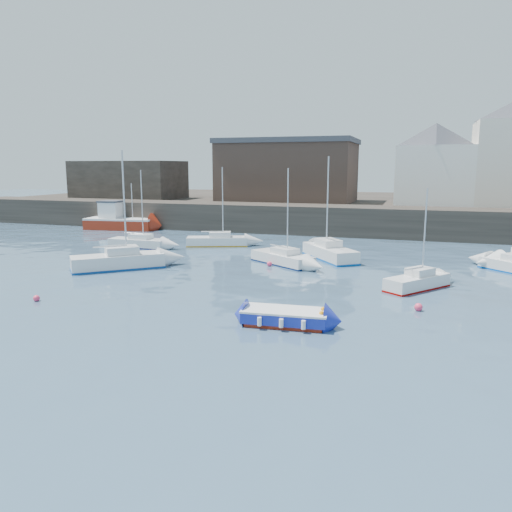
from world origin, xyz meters
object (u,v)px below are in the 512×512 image
(fishing_boat, at_px, (119,220))
(sailboat_b, at_px, (283,258))
(buoy_far, at_px, (269,266))
(sailboat_h, at_px, (218,241))
(buoy_near, at_px, (37,301))
(sailboat_f, at_px, (330,252))
(blue_dinghy, at_px, (285,316))
(sailboat_c, at_px, (417,281))
(sailboat_a, at_px, (118,261))
(sailboat_e, at_px, (139,243))
(buoy_mid, at_px, (418,311))

(fishing_boat, relative_size, sailboat_b, 1.17)
(buoy_far, bearing_deg, sailboat_h, 133.67)
(sailboat_h, distance_m, buoy_near, 20.61)
(fishing_boat, xyz_separation_m, sailboat_f, (26.21, -11.06, -0.46))
(blue_dinghy, height_order, sailboat_c, sailboat_c)
(sailboat_a, bearing_deg, sailboat_h, 77.29)
(sailboat_e, relative_size, buoy_mid, 16.62)
(sailboat_c, distance_m, buoy_mid, 4.74)
(sailboat_e, xyz_separation_m, sailboat_f, (17.09, -0.28, 0.11))
(sailboat_f, bearing_deg, sailboat_b, -133.11)
(buoy_far, bearing_deg, sailboat_b, 54.33)
(buoy_near, bearing_deg, sailboat_c, 25.38)
(buoy_mid, bearing_deg, sailboat_f, 117.87)
(buoy_far, bearing_deg, fishing_boat, 146.06)
(buoy_near, bearing_deg, sailboat_e, 103.82)
(sailboat_a, height_order, buoy_near, sailboat_a)
(fishing_boat, distance_m, sailboat_e, 14.13)
(sailboat_e, height_order, sailboat_h, sailboat_h)
(sailboat_e, height_order, buoy_near, sailboat_e)
(blue_dinghy, relative_size, sailboat_e, 0.59)
(sailboat_b, relative_size, buoy_far, 18.98)
(buoy_mid, relative_size, buoy_far, 1.11)
(sailboat_b, xyz_separation_m, buoy_far, (-0.72, -1.00, -0.46))
(blue_dinghy, height_order, buoy_near, blue_dinghy)
(sailboat_a, bearing_deg, sailboat_c, 1.26)
(blue_dinghy, bearing_deg, sailboat_e, 136.27)
(fishing_boat, xyz_separation_m, sailboat_a, (12.75, -19.43, -0.44))
(sailboat_h, height_order, buoy_near, sailboat_h)
(buoy_mid, bearing_deg, sailboat_e, 151.47)
(sailboat_h, bearing_deg, buoy_far, -46.33)
(blue_dinghy, relative_size, sailboat_f, 0.51)
(sailboat_b, distance_m, buoy_near, 17.14)
(blue_dinghy, relative_size, sailboat_a, 0.49)
(sailboat_a, bearing_deg, sailboat_b, 26.47)
(sailboat_c, height_order, sailboat_e, sailboat_e)
(sailboat_e, bearing_deg, blue_dinghy, -43.73)
(sailboat_c, xyz_separation_m, buoy_mid, (0.10, -4.71, -0.45))
(sailboat_a, bearing_deg, buoy_near, -85.70)
(sailboat_f, xyz_separation_m, sailboat_h, (-10.81, 3.38, -0.09))
(sailboat_f, bearing_deg, buoy_near, -126.78)
(sailboat_b, bearing_deg, blue_dinghy, -74.42)
(blue_dinghy, xyz_separation_m, sailboat_f, (-0.93, 16.96, 0.14))
(sailboat_f, relative_size, buoy_near, 22.70)
(fishing_boat, bearing_deg, buoy_mid, -35.77)
(sailboat_e, xyz_separation_m, buoy_near, (4.28, -17.41, -0.44))
(buoy_near, distance_m, buoy_far, 15.91)
(sailboat_a, bearing_deg, blue_dinghy, -30.81)
(sailboat_e, height_order, buoy_far, sailboat_e)
(buoy_far, bearing_deg, sailboat_a, -156.61)
(fishing_boat, relative_size, sailboat_c, 1.39)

